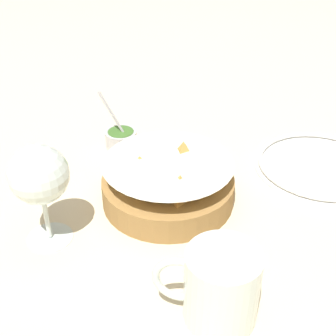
{
  "coord_description": "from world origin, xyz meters",
  "views": [
    {
      "loc": [
        -0.13,
        0.58,
        0.46
      ],
      "look_at": [
        -0.02,
        -0.02,
        0.06
      ],
      "focal_mm": 50.0,
      "sensor_mm": 36.0,
      "label": 1
    }
  ],
  "objects_px": {
    "wine_glass": "(39,177)",
    "side_plate": "(321,165)",
    "sauce_cup": "(121,138)",
    "food_basket": "(168,183)",
    "beer_mug": "(220,289)"
  },
  "relations": [
    {
      "from": "wine_glass",
      "to": "side_plate",
      "type": "distance_m",
      "value": 0.49
    },
    {
      "from": "sauce_cup",
      "to": "food_basket",
      "type": "bearing_deg",
      "value": 128.64
    },
    {
      "from": "beer_mug",
      "to": "side_plate",
      "type": "relative_size",
      "value": 0.54
    },
    {
      "from": "food_basket",
      "to": "side_plate",
      "type": "height_order",
      "value": "food_basket"
    },
    {
      "from": "side_plate",
      "to": "wine_glass",
      "type": "bearing_deg",
      "value": 33.23
    },
    {
      "from": "food_basket",
      "to": "beer_mug",
      "type": "bearing_deg",
      "value": 115.34
    },
    {
      "from": "side_plate",
      "to": "sauce_cup",
      "type": "bearing_deg",
      "value": -1.33
    },
    {
      "from": "food_basket",
      "to": "sauce_cup",
      "type": "relative_size",
      "value": 1.87
    },
    {
      "from": "wine_glass",
      "to": "beer_mug",
      "type": "relative_size",
      "value": 1.21
    },
    {
      "from": "food_basket",
      "to": "wine_glass",
      "type": "bearing_deg",
      "value": 38.55
    },
    {
      "from": "sauce_cup",
      "to": "beer_mug",
      "type": "bearing_deg",
      "value": 121.3
    },
    {
      "from": "wine_glass",
      "to": "beer_mug",
      "type": "bearing_deg",
      "value": 159.89
    },
    {
      "from": "food_basket",
      "to": "sauce_cup",
      "type": "xyz_separation_m",
      "value": [
        0.12,
        -0.15,
        -0.01
      ]
    },
    {
      "from": "sauce_cup",
      "to": "side_plate",
      "type": "bearing_deg",
      "value": 178.67
    },
    {
      "from": "wine_glass",
      "to": "food_basket",
      "type": "bearing_deg",
      "value": -141.45
    }
  ]
}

